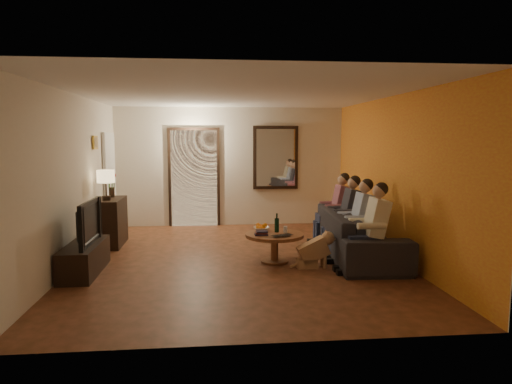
{
  "coord_description": "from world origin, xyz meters",
  "views": [
    {
      "loc": [
        -0.43,
        -7.07,
        1.92
      ],
      "look_at": [
        0.3,
        0.3,
        1.05
      ],
      "focal_mm": 32.0,
      "sensor_mm": 36.0,
      "label": 1
    }
  ],
  "objects": [
    {
      "name": "book_stack",
      "position": [
        0.32,
        -0.26,
        0.48
      ],
      "size": [
        0.2,
        0.15,
        0.07
      ],
      "primitive_type": null,
      "color": "black",
      "rests_on": "coffee_table"
    },
    {
      "name": "right_wall",
      "position": [
        2.5,
        0.0,
        1.3
      ],
      "size": [
        0.02,
        6.0,
        2.6
      ],
      "primitive_type": "cube",
      "color": "beige",
      "rests_on": "floor"
    },
    {
      "name": "art_canvas",
      "position": [
        -2.46,
        1.3,
        1.85
      ],
      "size": [
        0.01,
        0.22,
        0.18
      ],
      "primitive_type": "cube",
      "color": "brown",
      "rests_on": "left_wall"
    },
    {
      "name": "oranges",
      "position": [
        0.36,
        0.06,
        0.55
      ],
      "size": [
        0.2,
        0.2,
        0.08
      ],
      "primitive_type": null,
      "color": "orange",
      "rests_on": "bowl"
    },
    {
      "name": "wine_glass",
      "position": [
        0.72,
        -0.11,
        0.5
      ],
      "size": [
        0.06,
        0.06,
        0.1
      ],
      "primitive_type": "cylinder",
      "color": "silver",
      "rests_on": "coffee_table"
    },
    {
      "name": "door_trim",
      "position": [
        -0.8,
        2.97,
        1.05
      ],
      "size": [
        1.12,
        0.04,
        2.22
      ],
      "primitive_type": "cube",
      "color": "black",
      "rests_on": "floor"
    },
    {
      "name": "tv_stand",
      "position": [
        -2.25,
        -0.49,
        0.21
      ],
      "size": [
        0.45,
        1.28,
        0.43
      ],
      "primitive_type": "cube",
      "color": "black",
      "rests_on": "floor"
    },
    {
      "name": "wine_bottle",
      "position": [
        0.59,
        -0.06,
        0.6
      ],
      "size": [
        0.07,
        0.07,
        0.31
      ],
      "primitive_type": null,
      "color": "black",
      "rests_on": "coffee_table"
    },
    {
      "name": "floor",
      "position": [
        0.0,
        0.0,
        0.0
      ],
      "size": [
        5.0,
        6.0,
        0.01
      ],
      "primitive_type": "cube",
      "color": "#3E2410",
      "rests_on": "ground"
    },
    {
      "name": "bowl",
      "position": [
        0.36,
        0.06,
        0.48
      ],
      "size": [
        0.26,
        0.26,
        0.06
      ],
      "primitive_type": "imported",
      "color": "white",
      "rests_on": "coffee_table"
    },
    {
      "name": "tv",
      "position": [
        -2.25,
        -0.49,
        0.74
      ],
      "size": [
        1.08,
        0.14,
        0.62
      ],
      "primitive_type": "imported",
      "rotation": [
        0.0,
        0.0,
        1.57
      ],
      "color": "black",
      "rests_on": "tv_stand"
    },
    {
      "name": "front_wall",
      "position": [
        0.0,
        -3.0,
        1.3
      ],
      "size": [
        5.0,
        0.02,
        2.6
      ],
      "primitive_type": "cube",
      "color": "beige",
      "rests_on": "floor"
    },
    {
      "name": "person_c",
      "position": [
        1.85,
        0.34,
        0.6
      ],
      "size": [
        0.6,
        0.4,
        1.2
      ],
      "primitive_type": null,
      "color": "tan",
      "rests_on": "sofa"
    },
    {
      "name": "ceiling",
      "position": [
        0.0,
        0.0,
        2.6
      ],
      "size": [
        5.0,
        6.0,
        0.01
      ],
      "primitive_type": "cube",
      "color": "white",
      "rests_on": "back_wall"
    },
    {
      "name": "coffee_table",
      "position": [
        0.54,
        -0.16,
        0.23
      ],
      "size": [
        1.02,
        1.02,
        0.45
      ],
      "primitive_type": "cylinder",
      "rotation": [
        0.0,
        0.0,
        -0.13
      ],
      "color": "brown",
      "rests_on": "floor"
    },
    {
      "name": "kitchen_doorway",
      "position": [
        -0.8,
        2.98,
        1.05
      ],
      "size": [
        1.0,
        0.06,
        2.1
      ],
      "primitive_type": "cube",
      "color": "#FFE0A5",
      "rests_on": "floor"
    },
    {
      "name": "flower_vase",
      "position": [
        -2.25,
        1.47,
        1.07
      ],
      "size": [
        0.14,
        0.14,
        0.44
      ],
      "primitive_type": null,
      "color": "#AD1412",
      "rests_on": "dresser"
    },
    {
      "name": "sofa",
      "position": [
        1.95,
        0.04,
        0.37
      ],
      "size": [
        2.62,
        1.16,
        0.75
      ],
      "primitive_type": "imported",
      "rotation": [
        0.0,
        0.0,
        1.51
      ],
      "color": "black",
      "rests_on": "floor"
    },
    {
      "name": "orange_accent",
      "position": [
        2.49,
        0.0,
        1.3
      ],
      "size": [
        0.01,
        6.0,
        2.6
      ],
      "primitive_type": "cube",
      "color": "#DA5E25",
      "rests_on": "right_wall"
    },
    {
      "name": "table_lamp",
      "position": [
        -2.25,
        1.03,
        1.12
      ],
      "size": [
        0.3,
        0.3,
        0.54
      ],
      "primitive_type": null,
      "color": "beige",
      "rests_on": "dresser"
    },
    {
      "name": "left_wall",
      "position": [
        -2.5,
        0.0,
        1.3
      ],
      "size": [
        0.02,
        6.0,
        2.6
      ],
      "primitive_type": "cube",
      "color": "beige",
      "rests_on": "floor"
    },
    {
      "name": "laptop",
      "position": [
        0.64,
        -0.44,
        0.46
      ],
      "size": [
        0.39,
        0.33,
        0.03
      ],
      "primitive_type": "imported",
      "rotation": [
        0.0,
        0.0,
        0.42
      ],
      "color": "black",
      "rests_on": "coffee_table"
    },
    {
      "name": "person_b",
      "position": [
        1.85,
        -0.26,
        0.6
      ],
      "size": [
        0.6,
        0.4,
        1.2
      ],
      "primitive_type": null,
      "color": "tan",
      "rests_on": "sofa"
    },
    {
      "name": "back_wall",
      "position": [
        0.0,
        3.0,
        1.3
      ],
      "size": [
        5.0,
        0.02,
        2.6
      ],
      "primitive_type": "cube",
      "color": "beige",
      "rests_on": "floor"
    },
    {
      "name": "mirror_frame",
      "position": [
        1.0,
        2.96,
        1.5
      ],
      "size": [
        1.0,
        0.05,
        1.4
      ],
      "primitive_type": "cube",
      "color": "black",
      "rests_on": "back_wall"
    },
    {
      "name": "mirror_glass",
      "position": [
        1.0,
        2.93,
        1.5
      ],
      "size": [
        0.86,
        0.02,
        1.26
      ],
      "primitive_type": "cube",
      "color": "white",
      "rests_on": "back_wall"
    },
    {
      "name": "framed_art",
      "position": [
        -2.47,
        1.3,
        1.85
      ],
      "size": [
        0.03,
        0.28,
        0.24
      ],
      "primitive_type": "cube",
      "color": "#B28C33",
      "rests_on": "left_wall"
    },
    {
      "name": "person_a",
      "position": [
        1.85,
        -0.86,
        0.6
      ],
      "size": [
        0.6,
        0.4,
        1.2
      ],
      "primitive_type": null,
      "color": "tan",
      "rests_on": "sofa"
    },
    {
      "name": "white_door",
      "position": [
        -2.46,
        2.3,
        1.02
      ],
      "size": [
        0.06,
        0.85,
        2.04
      ],
      "primitive_type": "cube",
      "color": "white",
      "rests_on": "floor"
    },
    {
      "name": "dog",
      "position": [
        1.08,
        -0.54,
        0.28
      ],
      "size": [
        0.57,
        0.27,
        0.56
      ],
      "primitive_type": null,
      "rotation": [
        0.0,
        0.0,
        0.05
      ],
      "color": "#A47C4C",
      "rests_on": "floor"
    },
    {
      "name": "person_d",
      "position": [
        1.85,
        0.94,
        0.6
      ],
      "size": [
        0.6,
        0.4,
        1.2
      ],
      "primitive_type": null,
      "color": "tan",
      "rests_on": "sofa"
    },
    {
      "name": "fridge_glimpse",
      "position": [
        -0.55,
        2.98,
        0.9
      ],
      "size": [
        0.45,
        0.03,
        1.7
      ],
      "primitive_type": "cube",
      "color": "silver",
      "rests_on": "floor"
    },
    {
      "name": "dresser",
      "position": [
        -2.25,
        1.25,
        0.42
      ],
      "size": [
        0.45,
        0.95,
        0.85
      ],
      "primitive_type": "cube",
      "color": "black",
      "rests_on": "floor"
    }
  ]
}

